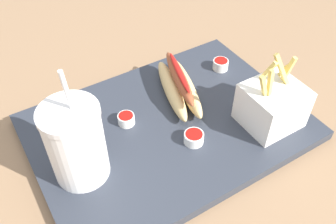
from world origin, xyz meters
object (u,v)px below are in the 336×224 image
(ketchup_cup_1, at_px, (194,137))
(ketchup_cup_3, at_px, (221,64))
(fries_basket, at_px, (272,105))
(soda_cup, at_px, (76,143))
(ketchup_cup_2, at_px, (126,119))
(hot_dog_1, at_px, (179,86))

(ketchup_cup_1, distance_m, ketchup_cup_3, 0.22)
(fries_basket, height_order, ketchup_cup_3, fries_basket)
(soda_cup, distance_m, fries_basket, 0.35)
(ketchup_cup_1, bearing_deg, ketchup_cup_3, 40.33)
(ketchup_cup_1, distance_m, ketchup_cup_2, 0.13)
(hot_dog_1, height_order, ketchup_cup_1, hot_dog_1)
(ketchup_cup_1, bearing_deg, ketchup_cup_2, 127.85)
(hot_dog_1, distance_m, ketchup_cup_1, 0.13)
(hot_dog_1, height_order, ketchup_cup_3, hot_dog_1)
(fries_basket, distance_m, hot_dog_1, 0.18)
(ketchup_cup_2, height_order, ketchup_cup_3, ketchup_cup_3)
(hot_dog_1, bearing_deg, ketchup_cup_1, -110.89)
(ketchup_cup_1, relative_size, ketchup_cup_2, 1.13)
(soda_cup, xyz_separation_m, ketchup_cup_3, (0.36, 0.10, -0.06))
(fries_basket, relative_size, ketchup_cup_1, 3.87)
(hot_dog_1, distance_m, ketchup_cup_3, 0.13)
(fries_basket, xyz_separation_m, ketchup_cup_2, (-0.23, 0.14, -0.03))
(fries_basket, xyz_separation_m, ketchup_cup_3, (0.02, 0.17, -0.03))
(fries_basket, height_order, ketchup_cup_1, fries_basket)
(soda_cup, relative_size, fries_basket, 1.54)
(ketchup_cup_3, bearing_deg, hot_dog_1, -169.02)
(soda_cup, bearing_deg, fries_basket, -12.24)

